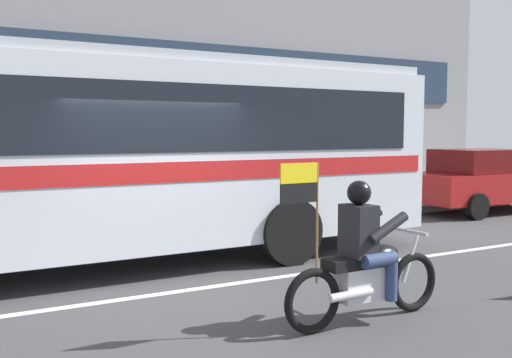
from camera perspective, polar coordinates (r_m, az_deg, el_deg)
name	(u,v)px	position (r m, az deg, el deg)	size (l,w,h in m)	color
ground_plane	(159,282)	(8.14, -9.72, -10.14)	(60.00, 60.00, 0.00)	#3D3D3F
sidewalk_curb	(83,224)	(12.96, -17.02, -4.36)	(28.00, 3.80, 0.15)	#A39E93
lane_center_stripe	(174,292)	(7.59, -8.23, -11.19)	(26.60, 0.14, 0.01)	silver
transit_bus	(50,146)	(8.75, -20.01, 3.17)	(12.31, 2.77, 3.22)	silver
motorcycle_with_rider	(365,262)	(6.34, 10.89, -8.24)	(2.20, 0.64, 1.78)	black
parked_sedan_curbside	(485,180)	(15.85, 22.03, -0.05)	(4.30, 1.94, 1.64)	maroon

